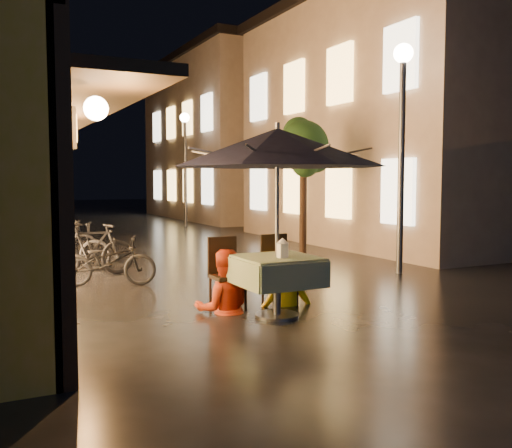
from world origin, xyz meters
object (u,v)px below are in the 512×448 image
patio_umbrella (277,148)px  table_lantern (282,247)px  person_orange (224,251)px  bicycle_0 (108,261)px  streetlamp_near (402,116)px  person_yellow (285,252)px  cafe_table (277,271)px

patio_umbrella → table_lantern: patio_umbrella is taller
person_orange → bicycle_0: (-0.99, 2.51, -0.41)m
streetlamp_near → bicycle_0: (-5.16, 1.12, -2.51)m
person_yellow → cafe_table: bearing=60.9°
person_orange → bicycle_0: size_ratio=1.05×
person_yellow → streetlamp_near: bearing=-148.2°
patio_umbrella → bicycle_0: bearing=115.4°
streetlamp_near → bicycle_0: streetlamp_near is taller
streetlamp_near → patio_umbrella: bearing=-151.7°
person_yellow → bicycle_0: person_yellow is taller
table_lantern → bicycle_0: table_lantern is taller
patio_umbrella → person_orange: 1.54m
cafe_table → patio_umbrella: size_ratio=0.37×
table_lantern → bicycle_0: 3.60m
streetlamp_near → person_yellow: (-3.23, -1.40, -2.18)m
table_lantern → person_orange: (-0.48, 0.74, -0.10)m
patio_umbrella → person_yellow: 1.60m
streetlamp_near → patio_umbrella: streetlamp_near is taller
person_yellow → table_lantern: bearing=66.7°
streetlamp_near → patio_umbrella: (-3.69, -1.99, -0.77)m
person_orange → person_yellow: (0.93, -0.01, -0.08)m
cafe_table → person_orange: (-0.48, 0.60, 0.23)m
table_lantern → patio_umbrella: bearing=90.0°
streetlamp_near → cafe_table: bearing=-151.7°
bicycle_0 → patio_umbrella: bearing=-136.0°
streetlamp_near → table_lantern: size_ratio=16.92×
person_orange → bicycle_0: bearing=-53.6°
streetlamp_near → patio_umbrella: 4.26m
table_lantern → person_orange: bearing=123.0°
bicycle_0 → person_yellow: bearing=-123.9°
cafe_table → person_yellow: 0.76m
patio_umbrella → bicycle_0: 3.85m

